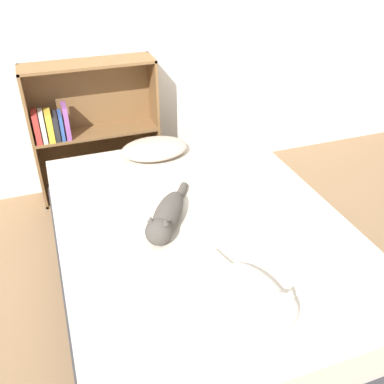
{
  "coord_description": "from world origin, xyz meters",
  "views": [
    {
      "loc": [
        -0.69,
        -1.78,
        1.93
      ],
      "look_at": [
        0.0,
        0.16,
        0.6
      ],
      "focal_mm": 40.0,
      "sensor_mm": 36.0,
      "label": 1
    }
  ],
  "objects_px": {
    "cat_dark": "(166,217)",
    "pillow": "(155,149)",
    "bookshelf": "(90,128)",
    "cat_light": "(261,293)",
    "bed": "(201,256)"
  },
  "relations": [
    {
      "from": "bookshelf",
      "to": "cat_light",
      "type": "bearing_deg",
      "value": -77.43
    },
    {
      "from": "pillow",
      "to": "bookshelf",
      "type": "distance_m",
      "value": 0.63
    },
    {
      "from": "cat_light",
      "to": "pillow",
      "type": "bearing_deg",
      "value": 167.58
    },
    {
      "from": "cat_light",
      "to": "cat_dark",
      "type": "xyz_separation_m",
      "value": [
        -0.23,
        0.66,
        0.0
      ]
    },
    {
      "from": "cat_dark",
      "to": "bed",
      "type": "bearing_deg",
      "value": 117.98
    },
    {
      "from": "bed",
      "to": "pillow",
      "type": "height_order",
      "value": "pillow"
    },
    {
      "from": "cat_dark",
      "to": "pillow",
      "type": "bearing_deg",
      "value": -158.17
    },
    {
      "from": "bed",
      "to": "cat_light",
      "type": "relative_size",
      "value": 3.82
    },
    {
      "from": "pillow",
      "to": "bookshelf",
      "type": "bearing_deg",
      "value": 127.32
    },
    {
      "from": "cat_light",
      "to": "bed",
      "type": "bearing_deg",
      "value": 167.74
    },
    {
      "from": "pillow",
      "to": "cat_dark",
      "type": "distance_m",
      "value": 0.84
    },
    {
      "from": "pillow",
      "to": "bookshelf",
      "type": "height_order",
      "value": "bookshelf"
    },
    {
      "from": "pillow",
      "to": "cat_light",
      "type": "relative_size",
      "value": 0.86
    },
    {
      "from": "bed",
      "to": "cat_dark",
      "type": "xyz_separation_m",
      "value": [
        -0.2,
        0.02,
        0.32
      ]
    },
    {
      "from": "cat_light",
      "to": "bookshelf",
      "type": "xyz_separation_m",
      "value": [
        -0.44,
        1.99,
        -0.01
      ]
    }
  ]
}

